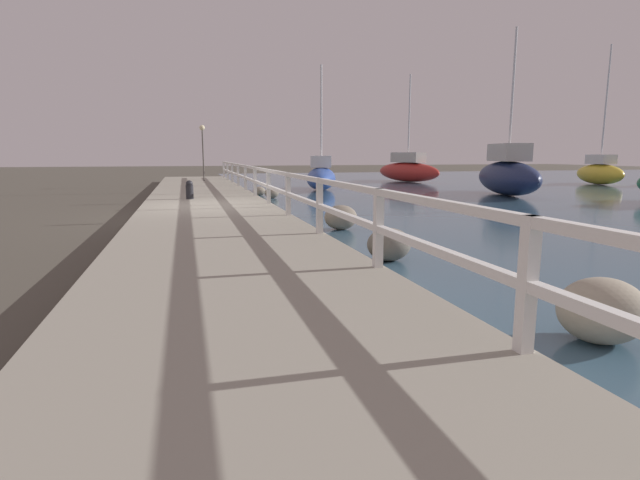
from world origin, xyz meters
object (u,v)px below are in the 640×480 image
Objects in this scene: sailboat_red at (408,170)px; sailboat_yellow at (600,172)px; sailboat_blue at (321,177)px; sailboat_navy at (507,175)px; dock_lamp at (203,139)px; mooring_bollard at (190,190)px.

sailboat_red is 0.85× the size of sailboat_yellow.
sailboat_yellow is 1.31× the size of sailboat_blue.
sailboat_red is at bearing 158.14° from sailboat_yellow.
sailboat_blue is (-6.49, 4.89, -0.22)m from sailboat_navy.
sailboat_yellow is at bearing -10.30° from dock_lamp.
mooring_bollard is 11.01m from dock_lamp.
sailboat_navy is (12.49, 1.99, 0.24)m from mooring_bollard.
mooring_bollard is 9.13m from sailboat_blue.
dock_lamp is 0.38× the size of sailboat_yellow.
sailboat_red reaches higher than dock_lamp.
sailboat_yellow reaches higher than dock_lamp.
sailboat_red is at bearing 102.61° from sailboat_navy.
sailboat_yellow is (8.99, -5.30, -0.03)m from sailboat_red.
dock_lamp reaches higher than mooring_bollard.
sailboat_navy is (11.66, -8.84, -1.59)m from dock_lamp.
sailboat_navy reaches higher than mooring_bollard.
sailboat_red is 1.12× the size of sailboat_blue.
sailboat_red is (0.40, 10.31, -0.11)m from sailboat_navy.
sailboat_yellow reaches higher than mooring_bollard.
sailboat_navy is 1.16× the size of sailboat_blue.
sailboat_blue is at bearing -155.78° from sailboat_red.
sailboat_navy is at bearing -106.19° from sailboat_red.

